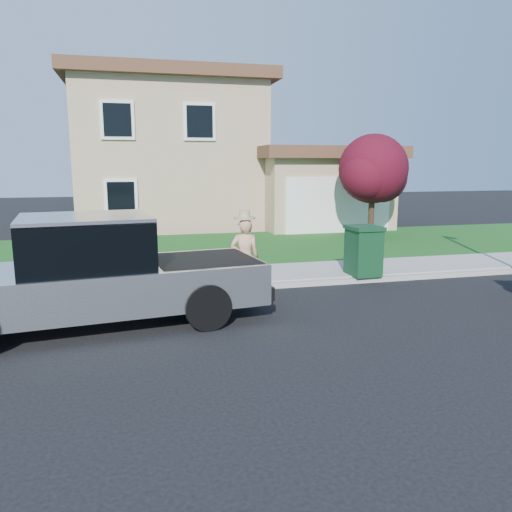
# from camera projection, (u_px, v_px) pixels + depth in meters

# --- Properties ---
(ground) EXTENTS (80.00, 80.00, 0.00)m
(ground) POSITION_uv_depth(u_px,v_px,m) (244.00, 331.00, 8.81)
(ground) COLOR black
(ground) RESTS_ON ground
(curb) EXTENTS (40.00, 0.20, 0.12)m
(curb) POSITION_uv_depth(u_px,v_px,m) (258.00, 286.00, 11.80)
(curb) COLOR gray
(curb) RESTS_ON ground
(sidewalk) EXTENTS (40.00, 2.00, 0.15)m
(sidewalk) POSITION_uv_depth(u_px,v_px,m) (248.00, 276.00, 12.85)
(sidewalk) COLOR gray
(sidewalk) RESTS_ON ground
(lawn) EXTENTS (40.00, 7.00, 0.10)m
(lawn) POSITION_uv_depth(u_px,v_px,m) (218.00, 249.00, 17.14)
(lawn) COLOR #134517
(lawn) RESTS_ON ground
(house) EXTENTS (14.00, 11.30, 6.85)m
(house) POSITION_uv_depth(u_px,v_px,m) (196.00, 159.00, 24.17)
(house) COLOR tan
(house) RESTS_ON ground
(pickup_truck) EXTENTS (6.34, 2.81, 2.02)m
(pickup_truck) POSITION_uv_depth(u_px,v_px,m) (96.00, 275.00, 9.00)
(pickup_truck) COLOR black
(pickup_truck) RESTS_ON ground
(woman) EXTENTS (0.70, 0.53, 1.92)m
(woman) POSITION_uv_depth(u_px,v_px,m) (245.00, 256.00, 11.03)
(woman) COLOR tan
(woman) RESTS_ON ground
(ornamental_tree) EXTENTS (2.86, 2.58, 3.93)m
(ornamental_tree) POSITION_uv_depth(u_px,v_px,m) (374.00, 172.00, 18.70)
(ornamental_tree) COLOR black
(ornamental_tree) RESTS_ON lawn
(trash_bin) EXTENTS (0.78, 0.90, 1.24)m
(trash_bin) POSITION_uv_depth(u_px,v_px,m) (363.00, 250.00, 12.53)
(trash_bin) COLOR #0E331A
(trash_bin) RESTS_ON sidewalk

